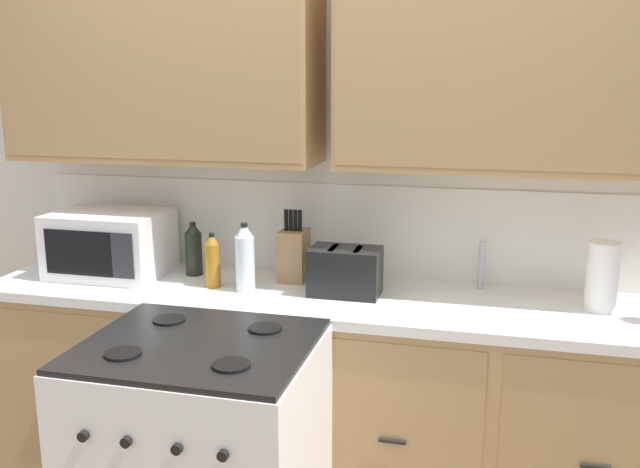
% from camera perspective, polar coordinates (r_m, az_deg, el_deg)
% --- Properties ---
extents(wall_unit, '(3.99, 0.40, 2.39)m').
position_cam_1_polar(wall_unit, '(2.88, 1.09, 9.74)').
color(wall_unit, silver).
rests_on(wall_unit, ground_plane).
extents(counter_run, '(2.82, 0.64, 0.94)m').
position_cam_1_polar(counter_run, '(2.98, 0.08, -13.23)').
color(counter_run, black).
rests_on(counter_run, ground_plane).
extents(microwave, '(0.48, 0.37, 0.28)m').
position_cam_1_polar(microwave, '(3.17, -16.91, -0.76)').
color(microwave, white).
rests_on(microwave, counter_run).
extents(toaster, '(0.28, 0.18, 0.19)m').
position_cam_1_polar(toaster, '(2.77, 2.10, -3.09)').
color(toaster, black).
rests_on(toaster, counter_run).
extents(knife_block, '(0.11, 0.14, 0.31)m').
position_cam_1_polar(knife_block, '(2.95, -2.17, -1.68)').
color(knife_block, '#9C794E').
rests_on(knife_block, counter_run).
extents(sink_faucet, '(0.02, 0.02, 0.20)m').
position_cam_1_polar(sink_faucet, '(2.91, 13.15, -2.53)').
color(sink_faucet, '#B2B5BA').
rests_on(sink_faucet, counter_run).
extents(paper_towel_roll, '(0.12, 0.12, 0.26)m').
position_cam_1_polar(paper_towel_roll, '(2.78, 22.23, -3.25)').
color(paper_towel_roll, white).
rests_on(paper_towel_roll, counter_run).
extents(bottle_amber, '(0.06, 0.06, 0.23)m').
position_cam_1_polar(bottle_amber, '(2.89, -8.85, -2.19)').
color(bottle_amber, '#9E6619').
rests_on(bottle_amber, counter_run).
extents(bottle_dark, '(0.07, 0.07, 0.24)m').
position_cam_1_polar(bottle_dark, '(3.09, -10.38, -1.23)').
color(bottle_dark, black).
rests_on(bottle_dark, counter_run).
extents(bottle_clear, '(0.08, 0.08, 0.28)m').
position_cam_1_polar(bottle_clear, '(2.81, -6.21, -1.98)').
color(bottle_clear, silver).
rests_on(bottle_clear, counter_run).
extents(bottle_blue, '(0.08, 0.08, 0.25)m').
position_cam_1_polar(bottle_blue, '(3.44, -20.33, -0.28)').
color(bottle_blue, blue).
rests_on(bottle_blue, counter_run).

